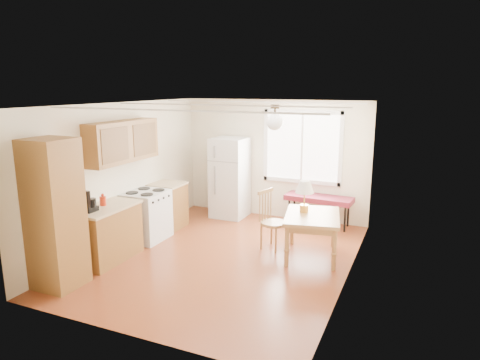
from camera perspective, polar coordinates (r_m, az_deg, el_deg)
The scene contains 11 objects.
room_shell at distance 6.84m, azimuth -2.14°, elevation -0.47°, with size 4.60×5.60×2.62m.
kitchen_run at distance 7.33m, azimuth -16.53°, elevation -3.40°, with size 0.65×3.40×2.20m.
window_unit at distance 8.87m, azimuth 8.29°, elevation 4.38°, with size 1.64×0.05×1.51m.
pendant_light at distance 6.79m, azimuth 4.66°, elevation 7.84°, with size 0.26×0.26×0.40m.
refrigerator at distance 9.16m, azimuth -1.36°, elevation 0.32°, with size 0.71×0.73×1.70m.
bench at distance 8.72m, azimuth 10.48°, elevation -2.54°, with size 1.37×0.59×0.62m.
dining_table at distance 7.13m, azimuth 9.60°, elevation -5.37°, with size 1.08×1.30×0.72m.
chair at distance 7.44m, azimuth 3.93°, elevation -4.70°, with size 0.49×0.48×1.02m.
table_lamp at distance 7.13m, azimuth 8.61°, elevation -1.24°, with size 0.31×0.31×0.53m.
coffee_maker at distance 6.89m, azimuth -19.53°, elevation -3.00°, with size 0.18×0.23×0.35m.
kettle at distance 7.19m, azimuth -17.82°, elevation -2.62°, with size 0.10×0.10×0.20m.
Camera 1 is at (2.87, -6.01, 2.78)m, focal length 32.00 mm.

